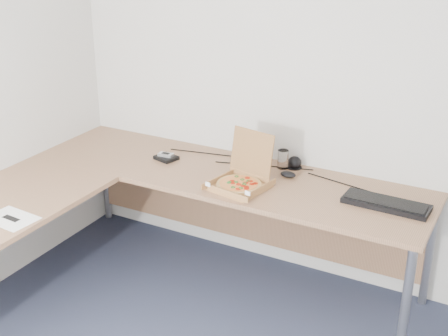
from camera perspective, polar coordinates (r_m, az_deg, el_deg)
The scene contains 11 objects.
room_shell at distance 2.20m, azimuth -5.48°, elevation -3.27°, with size 3.50×3.50×2.50m, color beige, non-canonical shape.
desk at distance 3.58m, azimuth -7.61°, elevation -2.34°, with size 2.50×2.20×0.73m.
pizza_box at distance 3.55m, azimuth 1.52°, elevation -1.25°, with size 0.29×0.34×0.30m.
drinking_glass at distance 3.81m, azimuth 5.52°, elevation 0.82°, with size 0.07×0.07×0.12m, color white.
keyboard at distance 3.44m, azimuth 14.86°, elevation -3.25°, with size 0.46×0.17×0.03m, color black.
mouse at distance 3.70m, azimuth 5.99°, elevation -0.60°, with size 0.10×0.06×0.03m, color black.
wallet at distance 3.97m, azimuth -5.40°, elevation 0.96°, with size 0.13×0.11×0.02m, color black.
phone at distance 3.96m, azimuth -5.44°, elevation 1.24°, with size 0.10×0.05×0.02m, color #B2B5BA.
paper_sheet at distance 3.39m, azimuth -19.21°, elevation -4.46°, with size 0.27×0.19×0.00m, color white.
dome_speaker at distance 3.83m, azimuth 6.58°, elevation 0.59°, with size 0.10×0.10×0.08m, color black.
cable_bundle at distance 3.85m, azimuth 3.72°, elevation 0.21°, with size 0.68×0.05×0.01m, color black, non-canonical shape.
Camera 1 is at (1.11, -1.63, 2.22)m, focal length 49.10 mm.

